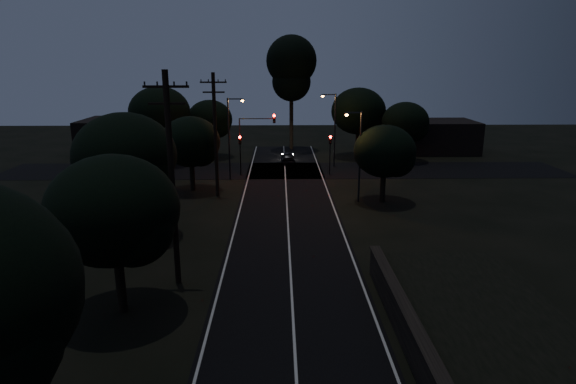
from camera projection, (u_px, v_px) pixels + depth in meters
name	position (u px, v px, depth m)	size (l,w,h in m)	color
road_surface	(287.00, 198.00, 41.26)	(60.00, 70.00, 0.03)	black
utility_pole_mid	(172.00, 177.00, 24.10)	(2.20, 0.30, 11.00)	black
utility_pole_far	(215.00, 133.00, 40.57)	(2.20, 0.30, 10.50)	black
tree_left_b	(117.00, 214.00, 21.30)	(5.87, 5.87, 7.47)	black
tree_left_c	(128.00, 158.00, 30.75)	(6.56, 6.56, 8.28)	black
tree_left_d	(192.00, 143.00, 42.65)	(5.28, 5.28, 6.70)	black
tree_far_nw	(211.00, 120.00, 58.04)	(5.45, 5.45, 6.91)	black
tree_far_w	(162.00, 114.00, 53.76)	(6.83, 6.83, 8.71)	black
tree_far_ne	(360.00, 112.00, 58.09)	(6.59, 6.59, 8.34)	black
tree_far_e	(407.00, 123.00, 55.55)	(5.42, 5.42, 6.88)	black
tree_right_a	(387.00, 153.00, 39.13)	(5.05, 5.05, 6.42)	black
tall_pine	(291.00, 68.00, 61.54)	(6.45, 6.45, 14.65)	black
building_left	(125.00, 137.00, 60.48)	(10.00, 8.00, 4.40)	black
building_right	(438.00, 136.00, 62.19)	(9.00, 7.00, 4.00)	black
signal_left	(240.00, 148.00, 48.99)	(0.28, 0.35, 4.10)	black
signal_right	(330.00, 148.00, 49.15)	(0.28, 0.35, 4.10)	black
signal_mast	(256.00, 133.00, 48.63)	(3.70, 0.35, 6.25)	black
streetlight_a	(231.00, 133.00, 46.59)	(1.66, 0.26, 8.00)	black
streetlight_b	(333.00, 125.00, 52.56)	(1.66, 0.26, 8.00)	black
streetlight_c	(358.00, 150.00, 39.14)	(1.46, 0.26, 7.50)	black
car	(288.00, 157.00, 55.45)	(1.55, 3.84, 1.31)	black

